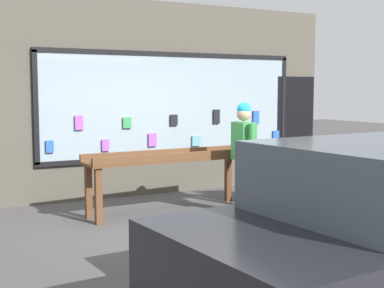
# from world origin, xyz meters

# --- Properties ---
(ground_plane) EXTENTS (40.00, 40.00, 0.00)m
(ground_plane) POSITION_xyz_m (0.00, 0.00, 0.00)
(ground_plane) COLOR #474444
(shopfront_facade) EXTENTS (7.88, 0.29, 3.37)m
(shopfront_facade) POSITION_xyz_m (0.09, 2.39, 1.67)
(shopfront_facade) COLOR #4C473D
(shopfront_facade) RESTS_ON ground_plane
(display_table_main) EXTENTS (2.61, 0.67, 0.92)m
(display_table_main) POSITION_xyz_m (-0.00, 0.90, 0.74)
(display_table_main) COLOR brown
(display_table_main) RESTS_ON ground_plane
(person_browsing) EXTENTS (0.29, 0.65, 1.65)m
(person_browsing) POSITION_xyz_m (0.93, 0.30, 0.96)
(person_browsing) COLOR #4C382D
(person_browsing) RESTS_ON ground_plane
(small_dog) EXTENTS (0.28, 0.59, 0.42)m
(small_dog) POSITION_xyz_m (1.45, 0.13, 0.29)
(small_dog) COLOR black
(small_dog) RESTS_ON ground_plane
(sandwich_board_sign) EXTENTS (0.74, 0.87, 1.02)m
(sandwich_board_sign) POSITION_xyz_m (1.84, 0.60, 0.52)
(sandwich_board_sign) COLOR #193F19
(sandwich_board_sign) RESTS_ON ground_plane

